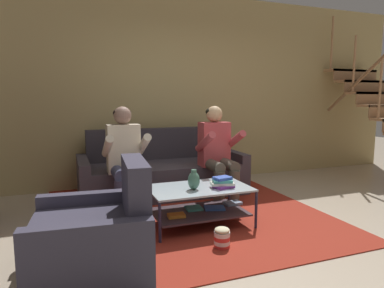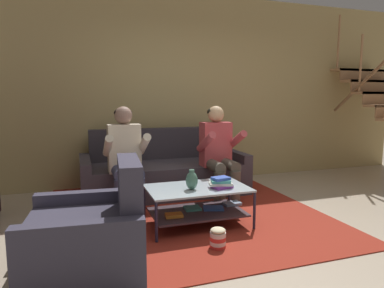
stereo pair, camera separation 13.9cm
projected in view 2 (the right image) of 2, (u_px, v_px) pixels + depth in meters
The scene contains 11 objects.
ground at pixel (253, 239), 3.23m from camera, with size 16.80×16.80×0.00m, color #B5A48C.
back_partition at pixel (179, 90), 5.35m from camera, with size 8.40×0.12×2.90m, color tan.
couch at pixel (164, 173), 4.76m from camera, with size 2.21×0.94×0.88m.
person_seated_left at pixel (126, 154), 4.00m from camera, with size 0.50×0.58×1.22m.
person_seated_right at pixel (219, 150), 4.37m from camera, with size 0.50×0.58×1.22m.
coffee_table at pixel (198, 200), 3.54m from camera, with size 1.05×0.62×0.41m.
area_rug at pixel (181, 209), 4.06m from camera, with size 3.00×3.26×0.01m.
vase at pixel (192, 180), 3.42m from camera, with size 0.12×0.12×0.20m.
book_stack at pixel (221, 183), 3.49m from camera, with size 0.26×0.19×0.11m.
armchair at pixel (90, 236), 2.61m from camera, with size 0.92×0.94×0.85m.
popcorn_tub at pixel (218, 238), 3.01m from camera, with size 0.14×0.14×0.19m.
Camera 2 is at (-1.53, -2.74, 1.32)m, focal length 32.00 mm.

